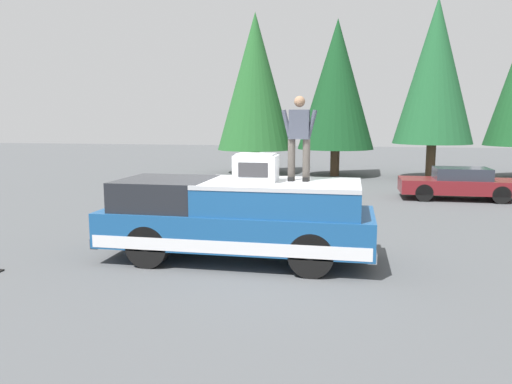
% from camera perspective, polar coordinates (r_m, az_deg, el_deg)
% --- Properties ---
extents(ground_plane, '(90.00, 90.00, 0.00)m').
position_cam_1_polar(ground_plane, '(9.91, 0.85, -8.41)').
color(ground_plane, '#4C4F51').
extents(pickup_truck, '(2.01, 5.54, 1.65)m').
position_cam_1_polar(pickup_truck, '(10.04, -2.19, -3.06)').
color(pickup_truck, navy).
rests_on(pickup_truck, ground).
extents(compressor_unit, '(0.65, 0.84, 0.56)m').
position_cam_1_polar(compressor_unit, '(9.76, 0.02, 2.87)').
color(compressor_unit, silver).
rests_on(compressor_unit, pickup_truck).
extents(person_on_truck_bed, '(0.29, 0.72, 1.69)m').
position_cam_1_polar(person_on_truck_bed, '(9.86, 5.06, 6.53)').
color(person_on_truck_bed, '#423D38').
rests_on(person_on_truck_bed, pickup_truck).
extents(parked_car_maroon, '(1.64, 4.10, 1.16)m').
position_cam_1_polar(parked_car_maroon, '(19.19, 22.60, 0.91)').
color(parked_car_maroon, maroon).
rests_on(parked_car_maroon, ground).
extents(conifer_left, '(3.76, 3.76, 8.61)m').
position_cam_1_polar(conifer_left, '(25.55, 20.19, 13.04)').
color(conifer_left, '#4C3826').
rests_on(conifer_left, ground).
extents(conifer_center_left, '(3.85, 3.85, 7.86)m').
position_cam_1_polar(conifer_center_left, '(25.49, 9.40, 12.23)').
color(conifer_center_left, '#4C3826').
rests_on(conifer_center_left, ground).
extents(conifer_center_right, '(4.01, 4.01, 8.43)m').
position_cam_1_polar(conifer_center_right, '(26.41, -0.10, 12.71)').
color(conifer_center_right, '#4C3826').
rests_on(conifer_center_right, ground).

